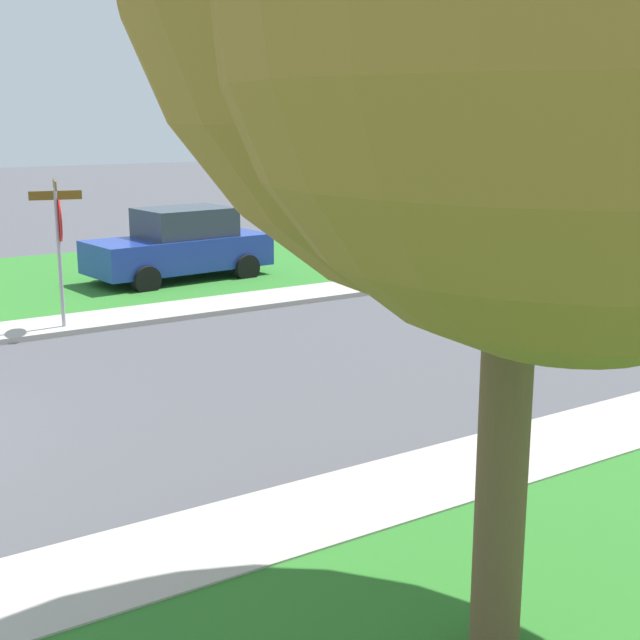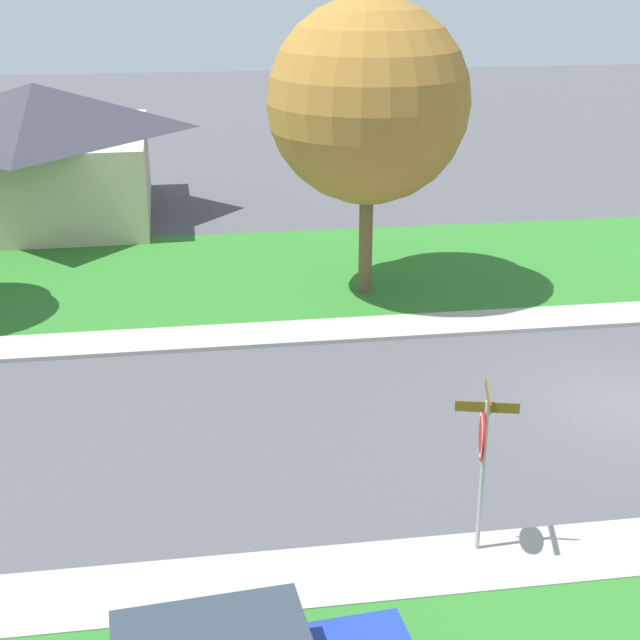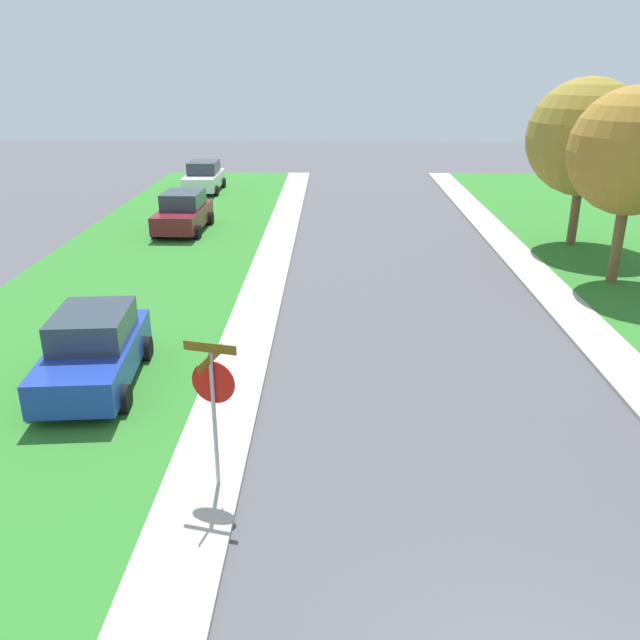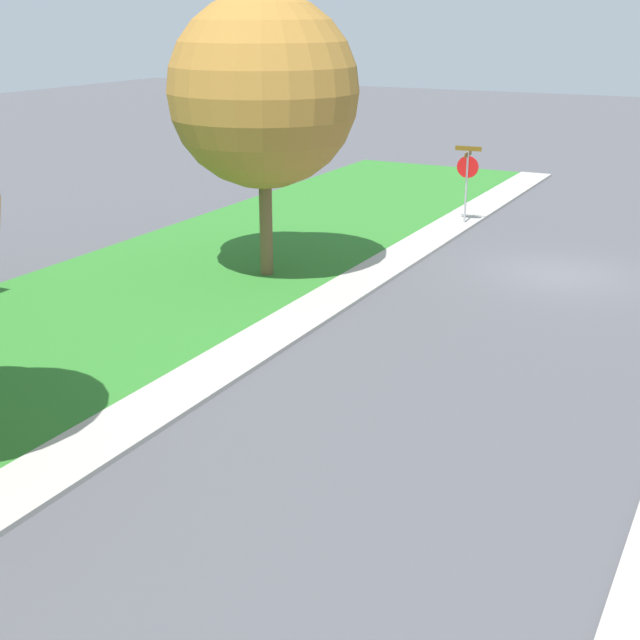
# 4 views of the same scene
# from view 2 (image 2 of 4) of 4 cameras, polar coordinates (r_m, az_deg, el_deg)

# --- Properties ---
(ground_plane) EXTENTS (120.00, 120.00, 0.00)m
(ground_plane) POSITION_cam_2_polar(r_m,az_deg,el_deg) (19.84, 18.54, -4.99)
(ground_plane) COLOR #4C4C51
(sidewalk_east) EXTENTS (1.40, 56.00, 0.10)m
(sidewalk_east) POSITION_cam_2_polar(r_m,az_deg,el_deg) (22.31, -16.35, -1.59)
(sidewalk_east) COLOR #ADA89E
(sidewalk_east) RESTS_ON ground
(lawn_east) EXTENTS (8.00, 56.00, 0.08)m
(lawn_east) POSITION_cam_2_polar(r_m,az_deg,el_deg) (26.67, -15.16, 2.32)
(lawn_east) COLOR #2D7528
(lawn_east) RESTS_ON ground
(stop_sign_far_corner) EXTENTS (0.90, 0.90, 2.77)m
(stop_sign_far_corner) POSITION_cam_2_polar(r_m,az_deg,el_deg) (13.71, 10.04, -7.62)
(stop_sign_far_corner) COLOR #9E9EA3
(stop_sign_far_corner) RESTS_ON ground
(tree_sidewalk_far) EXTENTS (5.52, 5.14, 7.69)m
(tree_sidewalk_far) POSITION_cam_2_polar(r_m,az_deg,el_deg) (24.07, 3.33, 13.07)
(tree_sidewalk_far) COLOR brown
(tree_sidewalk_far) RESTS_ON ground
(house_right_setback) EXTENTS (9.13, 7.95, 4.60)m
(house_right_setback) POSITION_cam_2_polar(r_m,az_deg,el_deg) (33.36, -17.01, 10.09)
(house_right_setback) COLOR beige
(house_right_setback) RESTS_ON ground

